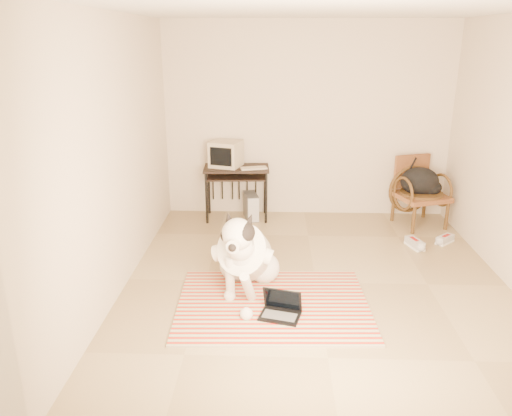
# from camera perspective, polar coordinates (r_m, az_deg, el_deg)

# --- Properties ---
(floor) EXTENTS (4.50, 4.50, 0.00)m
(floor) POSITION_cam_1_polar(r_m,az_deg,el_deg) (5.38, 6.83, -8.44)
(floor) COLOR #9C8760
(floor) RESTS_ON ground
(ceiling) EXTENTS (4.50, 4.50, 0.00)m
(ceiling) POSITION_cam_1_polar(r_m,az_deg,el_deg) (4.79, 8.17, 21.63)
(ceiling) COLOR silver
(ceiling) RESTS_ON wall_back
(wall_back) EXTENTS (4.50, 0.00, 4.50)m
(wall_back) POSITION_cam_1_polar(r_m,az_deg,el_deg) (7.11, 5.87, 9.84)
(wall_back) COLOR beige
(wall_back) RESTS_ON floor
(wall_front) EXTENTS (4.50, 0.00, 4.50)m
(wall_front) POSITION_cam_1_polar(r_m,az_deg,el_deg) (2.78, 11.40, -4.95)
(wall_front) COLOR beige
(wall_front) RESTS_ON floor
(wall_left) EXTENTS (0.00, 4.50, 4.50)m
(wall_left) POSITION_cam_1_polar(r_m,az_deg,el_deg) (5.13, -15.53, 5.73)
(wall_left) COLOR beige
(wall_left) RESTS_ON floor
(rug) EXTENTS (1.88, 1.47, 0.02)m
(rug) POSITION_cam_1_polar(r_m,az_deg,el_deg) (4.92, 1.96, -10.95)
(rug) COLOR red
(rug) RESTS_ON floor
(dog) EXTENTS (0.64, 1.35, 0.96)m
(dog) POSITION_cam_1_polar(r_m,az_deg,el_deg) (5.04, -1.21, -5.43)
(dog) COLOR silver
(dog) RESTS_ON rug
(laptop) EXTENTS (0.42, 0.34, 0.25)m
(laptop) POSITION_cam_1_polar(r_m,az_deg,el_deg) (4.70, 2.86, -11.47)
(laptop) COLOR black
(laptop) RESTS_ON rug
(computer_desk) EXTENTS (0.92, 0.54, 0.75)m
(computer_desk) POSITION_cam_1_polar(r_m,az_deg,el_deg) (6.98, -2.26, 3.82)
(computer_desk) COLOR black
(computer_desk) RESTS_ON floor
(crt_monitor) EXTENTS (0.49, 0.47, 0.35)m
(crt_monitor) POSITION_cam_1_polar(r_m,az_deg,el_deg) (6.98, -3.45, 6.20)
(crt_monitor) COLOR #B7A88F
(crt_monitor) RESTS_ON computer_desk
(desk_keyboard) EXTENTS (0.38, 0.22, 0.02)m
(desk_keyboard) POSITION_cam_1_polar(r_m,az_deg,el_deg) (6.86, -0.28, 4.58)
(desk_keyboard) COLOR #B7A88F
(desk_keyboard) RESTS_ON computer_desk
(pc_tower) EXTENTS (0.24, 0.42, 0.36)m
(pc_tower) POSITION_cam_1_polar(r_m,az_deg,el_deg) (7.10, -0.56, 0.20)
(pc_tower) COLOR #535356
(pc_tower) RESTS_ON floor
(rattan_chair) EXTENTS (0.77, 0.76, 0.93)m
(rattan_chair) POSITION_cam_1_polar(r_m,az_deg,el_deg) (7.16, 18.13, 1.82)
(rattan_chair) COLOR brown
(rattan_chair) RESTS_ON floor
(backpack) EXTENTS (0.55, 0.42, 0.38)m
(backpack) POSITION_cam_1_polar(r_m,az_deg,el_deg) (7.11, 18.37, 2.81)
(backpack) COLOR black
(backpack) RESTS_ON rattan_chair
(sneaker_left) EXTENTS (0.20, 0.32, 0.10)m
(sneaker_left) POSITION_cam_1_polar(r_m,az_deg,el_deg) (6.48, 17.68, -3.90)
(sneaker_left) COLOR white
(sneaker_left) RESTS_ON floor
(sneaker_right) EXTENTS (0.28, 0.27, 0.10)m
(sneaker_right) POSITION_cam_1_polar(r_m,az_deg,el_deg) (6.74, 20.78, -3.40)
(sneaker_right) COLOR white
(sneaker_right) RESTS_ON floor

